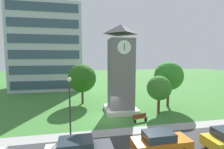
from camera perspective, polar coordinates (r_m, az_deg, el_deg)
The scene contains 10 objects.
ground_plane at distance 20.59m, azimuth -1.13°, elevation -14.91°, with size 160.00×160.00×0.00m, color #3D7A33.
kerb_strip at distance 17.05m, azimuth 1.29°, elevation -19.45°, with size 120.00×1.60×0.01m, color #9E9E99.
office_building at distance 44.05m, azimuth -20.59°, elevation 8.42°, with size 15.21×14.45×19.20m.
clock_tower at distance 21.78m, azimuth 3.11°, elevation 0.42°, with size 4.16×4.16×11.63m.
park_bench at distance 19.64m, azimuth 9.81°, elevation -14.60°, with size 1.86×0.85×0.88m.
street_lamp at distance 14.42m, azimuth -14.53°, elevation -9.42°, with size 0.36×0.36×5.67m.
tree_streetside at distance 25.79m, azimuth 19.16°, elevation -0.52°, with size 4.27×4.27×6.74m.
tree_by_building at distance 26.30m, azimuth -10.37°, elevation -1.27°, with size 4.45×4.45×6.33m.
tree_near_tower at distance 22.03m, azimuth 16.10°, elevation -4.59°, with size 3.17×3.17×5.00m.
parked_car_orange at distance 14.02m, azimuth 16.57°, elevation -21.65°, with size 4.49×1.97×1.69m.
Camera 1 is at (-3.33, -18.98, 7.25)m, focal length 26.20 mm.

